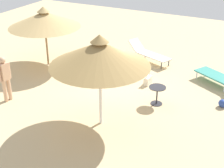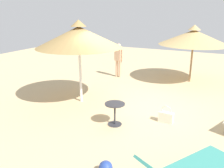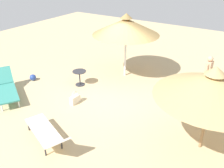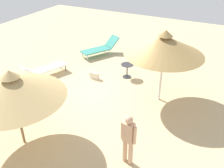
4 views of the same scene
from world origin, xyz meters
The scene contains 9 objects.
ground centered at (0.00, 0.00, -0.05)m, with size 24.00×24.00×0.10m, color tan.
parasol_umbrella_far_left centered at (1.44, 3.78, 1.98)m, with size 2.95×2.95×2.50m.
parasol_umbrella_back centered at (-1.57, -0.44, 2.26)m, with size 2.86×2.86×2.81m.
lounge_chair_center centered at (3.70, 0.04, 0.39)m, with size 1.30×2.16×0.79m.
lounge_chair_front centered at (2.60, -3.29, 0.41)m, with size 1.65×2.17×0.88m.
person_standing_near_left centered at (-1.76, 3.08, 0.91)m, with size 0.47×0.26×1.60m.
handbag centered at (1.55, -0.76, 0.17)m, with size 0.43×0.20×0.50m.
side_table_round centered at (0.30, -1.56, 0.43)m, with size 0.57×0.57×0.64m.
beach_ball centered at (1.08, -3.58, 0.14)m, with size 0.28×0.28×0.28m, color navy.
Camera 3 is at (7.32, 4.57, 4.80)m, focal length 39.08 mm.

